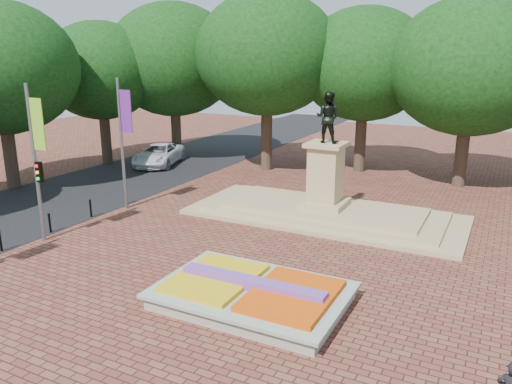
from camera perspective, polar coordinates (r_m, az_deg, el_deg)
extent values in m
plane|color=brown|center=(19.33, -0.33, -9.49)|extent=(90.00, 90.00, 0.00)
cube|color=black|center=(31.97, -20.47, -0.29)|extent=(9.00, 90.00, 0.02)
cube|color=gray|center=(17.23, -0.45, -11.96)|extent=(6.00, 4.00, 0.45)
cube|color=#A3AE9E|center=(17.10, -0.45, -11.14)|extent=(6.30, 4.30, 0.12)
cube|color=#E9500C|center=(16.50, 4.11, -11.74)|extent=(2.60, 3.40, 0.22)
cube|color=gold|center=(17.70, -4.68, -9.80)|extent=(2.60, 3.40, 0.18)
cube|color=#6D3798|center=(17.01, -0.45, -10.48)|extent=(5.20, 0.55, 0.38)
cube|color=tan|center=(26.17, 7.78, -2.61)|extent=(14.00, 6.00, 0.20)
cube|color=tan|center=(26.11, 7.79, -2.19)|extent=(12.00, 5.00, 0.20)
cube|color=tan|center=(26.05, 7.81, -1.77)|extent=(10.00, 4.00, 0.20)
cube|color=tan|center=(25.98, 7.83, -1.25)|extent=(2.20, 2.20, 0.30)
cube|color=tan|center=(25.58, 7.96, 2.08)|extent=(1.50, 1.50, 2.80)
cube|color=tan|center=(25.28, 8.08, 5.39)|extent=(1.90, 1.90, 0.20)
imported|color=black|center=(25.08, 8.20, 8.43)|extent=(1.22, 0.95, 2.50)
cylinder|color=#34241C|center=(41.76, -8.52, 6.83)|extent=(0.80, 0.80, 4.00)
ellipsoid|color=black|center=(41.33, -8.78, 13.27)|extent=(8.80, 8.80, 7.48)
cylinder|color=#34241C|center=(37.71, 1.50, 6.08)|extent=(0.80, 0.80, 4.00)
ellipsoid|color=black|center=(37.23, 1.55, 13.22)|extent=(8.80, 8.80, 7.48)
cylinder|color=#34241C|center=(35.30, 11.83, 5.10)|extent=(0.80, 0.80, 4.00)
ellipsoid|color=black|center=(34.79, 12.27, 12.72)|extent=(8.80, 8.80, 7.48)
cylinder|color=#34241C|center=(34.17, 23.21, 3.84)|extent=(0.80, 0.80, 4.00)
ellipsoid|color=black|center=(33.64, 24.07, 11.68)|extent=(8.80, 8.80, 7.48)
cylinder|color=#34241C|center=(34.96, -25.80, 3.65)|extent=(0.80, 0.80, 3.84)
ellipsoid|color=black|center=(34.44, -26.68, 10.97)|extent=(8.40, 8.40, 7.14)
cylinder|color=#34241C|center=(40.19, -16.77, 5.89)|extent=(0.80, 0.80, 3.84)
ellipsoid|color=black|center=(39.74, -17.28, 12.28)|extent=(8.40, 8.40, 7.14)
cylinder|color=slate|center=(23.83, -23.90, 2.86)|extent=(0.16, 0.16, 7.00)
cube|color=#79B724|center=(23.20, -23.67, 7.10)|extent=(0.70, 0.04, 2.20)
cylinder|color=slate|center=(27.53, -15.08, 5.20)|extent=(0.16, 0.16, 7.00)
cube|color=#601E7E|center=(26.99, -14.63, 8.90)|extent=(0.70, 0.04, 2.20)
cube|color=black|center=(23.74, -23.52, 2.11)|extent=(0.28, 0.18, 0.90)
cylinder|color=black|center=(23.98, -27.17, -5.07)|extent=(0.10, 0.10, 0.90)
cylinder|color=black|center=(25.46, -22.50, -3.38)|extent=(0.10, 0.10, 0.90)
sphere|color=black|center=(25.32, -22.60, -2.37)|extent=(0.12, 0.12, 0.12)
cylinder|color=black|center=(27.10, -18.37, -1.86)|extent=(0.10, 0.10, 0.90)
sphere|color=black|center=(26.97, -18.45, -0.91)|extent=(0.12, 0.12, 0.12)
cylinder|color=black|center=(28.89, -14.74, -0.52)|extent=(0.10, 0.10, 0.90)
sphere|color=black|center=(28.77, -14.81, 0.38)|extent=(0.12, 0.12, 0.12)
imported|color=silver|center=(38.69, -11.06, 4.22)|extent=(4.30, 6.27, 1.59)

